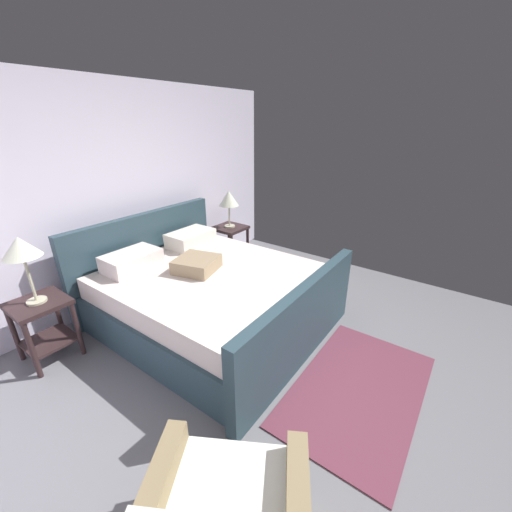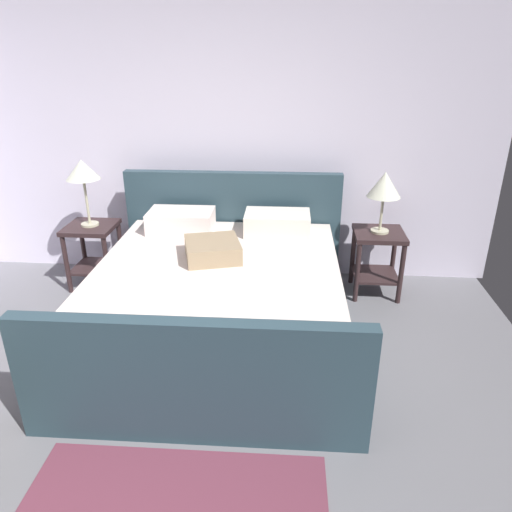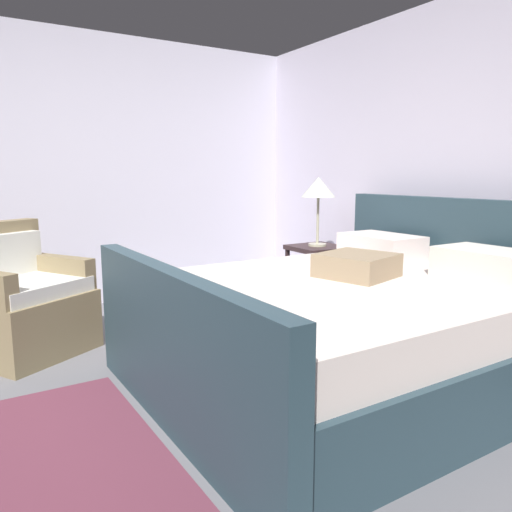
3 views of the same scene
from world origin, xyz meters
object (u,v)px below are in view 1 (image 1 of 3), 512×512
bed (210,294)px  nightstand_left (43,321)px  table_lamp_right (229,199)px  table_lamp_left (21,249)px  nightstand_right (230,239)px

bed → nightstand_left: bearing=148.4°
bed → table_lamp_right: 1.71m
bed → table_lamp_left: 1.72m
bed → nightstand_left: (-1.32, 0.81, 0.06)m
table_lamp_right → nightstand_right: bearing=-90.0°
nightstand_left → table_lamp_left: (-0.00, 0.00, 0.70)m
nightstand_right → table_lamp_left: size_ratio=0.99×
nightstand_right → nightstand_left: same height
table_lamp_left → bed: bearing=-31.6°
bed → nightstand_right: bed is taller
bed → table_lamp_right: size_ratio=4.19×
bed → table_lamp_right: (1.32, 0.85, 0.68)m
bed → table_lamp_right: table_lamp_right is taller
nightstand_right → nightstand_left: bearing=-179.2°
nightstand_right → table_lamp_right: bearing=90.0°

